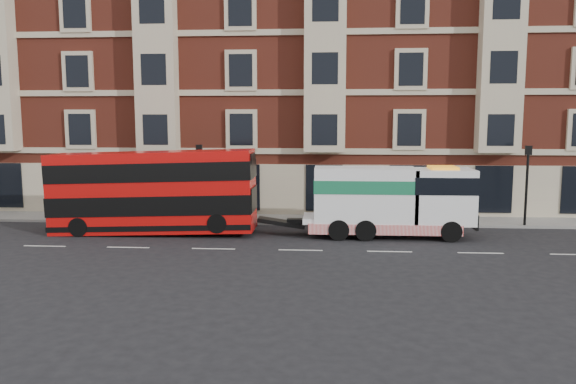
% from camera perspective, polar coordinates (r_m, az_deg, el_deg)
% --- Properties ---
extents(ground, '(120.00, 120.00, 0.00)m').
position_cam_1_polar(ground, '(25.57, 1.28, -5.93)').
color(ground, black).
rests_on(ground, ground).
extents(sidewalk, '(90.00, 3.00, 0.15)m').
position_cam_1_polar(sidewalk, '(32.89, 1.90, -2.82)').
color(sidewalk, slate).
rests_on(sidewalk, ground).
extents(victorian_terrace, '(45.00, 12.00, 20.40)m').
position_cam_1_polar(victorian_terrace, '(40.09, 3.09, 13.32)').
color(victorian_terrace, maroon).
rests_on(victorian_terrace, ground).
extents(lamp_post_west, '(0.35, 0.15, 4.35)m').
position_cam_1_polar(lamp_post_west, '(32.03, -8.96, 1.52)').
color(lamp_post_west, black).
rests_on(lamp_post_west, sidewalk).
extents(lamp_post_east, '(0.35, 0.15, 4.35)m').
position_cam_1_polar(lamp_post_east, '(33.05, 23.11, 1.20)').
color(lamp_post_east, black).
rests_on(lamp_post_east, sidewalk).
extents(double_decker_bus, '(10.50, 2.41, 4.25)m').
position_cam_1_polar(double_decker_bus, '(29.79, -13.57, 0.15)').
color(double_decker_bus, red).
rests_on(double_decker_bus, ground).
extents(tow_truck, '(8.41, 2.48, 3.50)m').
position_cam_1_polar(tow_truck, '(28.62, 10.14, -0.84)').
color(tow_truck, white).
rests_on(tow_truck, ground).
extents(pedestrian, '(0.70, 0.65, 1.60)m').
position_cam_1_polar(pedestrian, '(32.84, -8.70, -1.37)').
color(pedestrian, '#1B2737').
rests_on(pedestrian, sidewalk).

